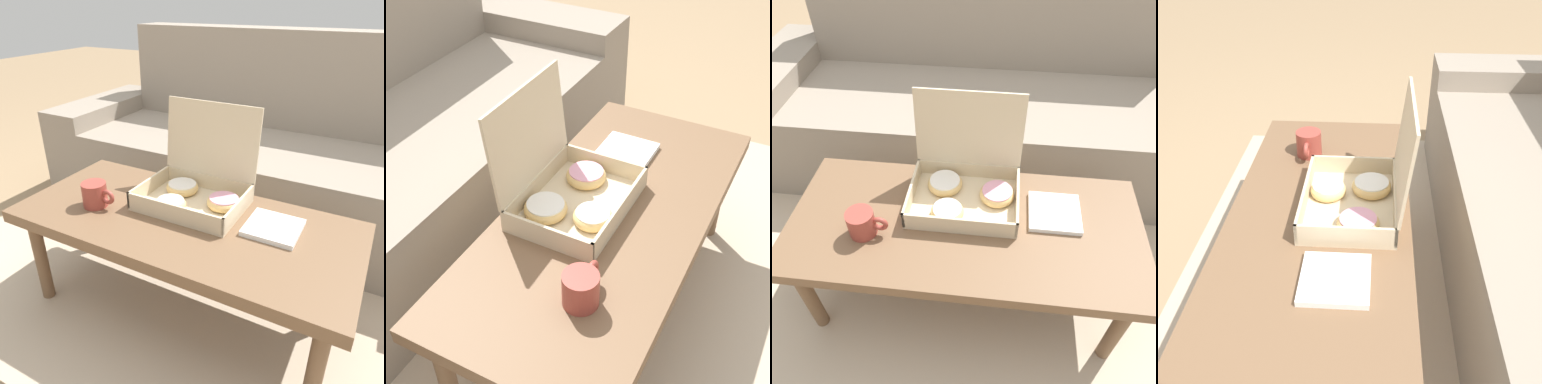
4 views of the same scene
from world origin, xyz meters
The scene contains 7 objects.
ground_plane centered at (0.00, 0.00, 0.00)m, with size 12.00×12.00×0.00m, color #937756.
area_rug centered at (0.00, 0.30, 0.01)m, with size 2.26×1.71×0.01m, color tan.
couch centered at (0.00, 0.79, 0.29)m, with size 2.14×0.77×0.87m.
coffee_table centered at (0.00, -0.04, 0.35)m, with size 1.07×0.49×0.39m.
pastry_box centered at (-0.01, 0.07, 0.44)m, with size 0.34×0.28×0.31m.
coffee_mug centered at (-0.29, -0.12, 0.43)m, with size 0.12×0.08×0.08m.
napkin_stack centered at (0.27, 0.02, 0.40)m, with size 0.16×0.16×0.02m.
Camera 1 is at (0.50, -0.91, 1.00)m, focal length 35.00 mm.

